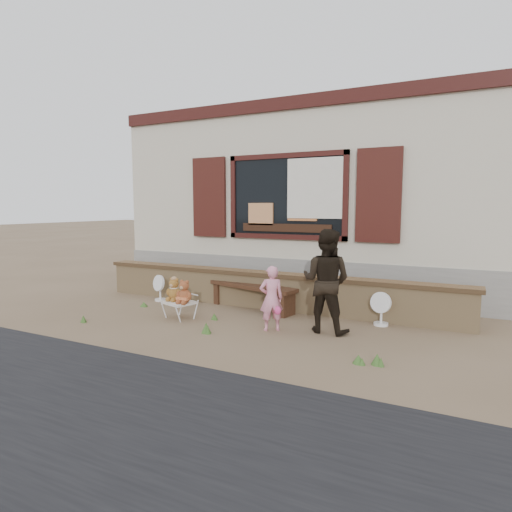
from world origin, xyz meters
The scene contains 12 objects.
ground centered at (0.00, 0.00, 0.00)m, with size 80.00×80.00×0.00m, color brown.
shopfront centered at (0.00, 4.49, 2.00)m, with size 8.04×5.13×4.00m.
brick_wall centered at (0.00, 1.00, 0.34)m, with size 7.10×0.36×0.67m.
bench centered at (-0.17, 0.79, 0.33)m, with size 1.82×0.79×0.46m.
folding_chair centered at (-0.96, -0.33, 0.26)m, with size 0.56×0.53×0.29m.
teddy_bear_left centered at (-1.09, -0.29, 0.48)m, with size 0.29×0.25×0.39m, color brown, non-canonical shape.
teddy_bear_right centered at (-0.82, -0.37, 0.48)m, with size 0.28×0.25×0.39m, color brown, non-canonical shape.
child centered at (0.70, -0.28, 0.49)m, with size 0.36×0.24×0.98m, color pink.
adult centered at (1.44, 0.03, 0.77)m, with size 0.74×0.58×1.53m, color black.
fan_left centered at (-2.11, 0.60, 0.26)m, with size 0.33×0.22×0.52m.
fan_right centered at (2.12, 0.73, 0.27)m, with size 0.35×0.23×0.54m.
grass_tufts centered at (0.30, -0.75, 0.06)m, with size 4.72×1.41×0.15m.
Camera 1 is at (3.27, -5.99, 1.85)m, focal length 30.00 mm.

